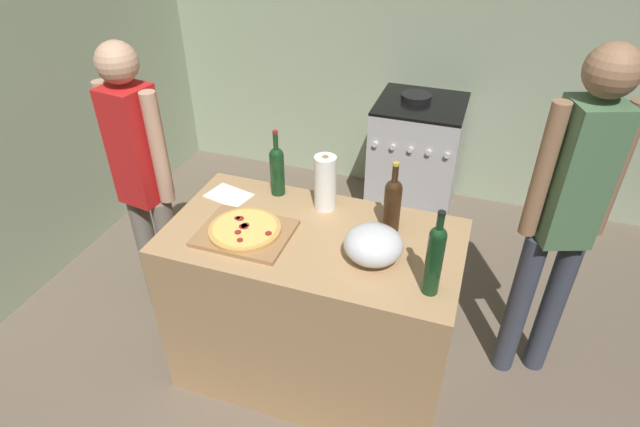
{
  "coord_description": "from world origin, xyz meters",
  "views": [
    {
      "loc": [
        0.64,
        -1.03,
        2.28
      ],
      "look_at": [
        0.01,
        0.79,
        0.95
      ],
      "focal_mm": 29.11,
      "sensor_mm": 36.0,
      "label": 1
    }
  ],
  "objects_px": {
    "wine_bottle_green": "(277,169)",
    "person_in_stripes": "(143,177)",
    "pizza": "(245,229)",
    "paper_towel_roll": "(325,183)",
    "mixing_bowl": "(373,245)",
    "person_in_red": "(566,211)",
    "stove": "(415,159)",
    "wine_bottle_amber": "(435,257)",
    "wine_bottle_dark": "(392,203)"
  },
  "relations": [
    {
      "from": "paper_towel_roll",
      "to": "wine_bottle_green",
      "type": "bearing_deg",
      "value": 170.57
    },
    {
      "from": "pizza",
      "to": "person_in_red",
      "type": "bearing_deg",
      "value": 20.15
    },
    {
      "from": "mixing_bowl",
      "to": "stove",
      "type": "bearing_deg",
      "value": 93.05
    },
    {
      "from": "paper_towel_roll",
      "to": "person_in_stripes",
      "type": "relative_size",
      "value": 0.17
    },
    {
      "from": "pizza",
      "to": "wine_bottle_green",
      "type": "distance_m",
      "value": 0.38
    },
    {
      "from": "person_in_stripes",
      "to": "person_in_red",
      "type": "relative_size",
      "value": 0.93
    },
    {
      "from": "mixing_bowl",
      "to": "pizza",
      "type": "bearing_deg",
      "value": -178.03
    },
    {
      "from": "person_in_red",
      "to": "stove",
      "type": "bearing_deg",
      "value": 123.27
    },
    {
      "from": "person_in_red",
      "to": "wine_bottle_green",
      "type": "bearing_deg",
      "value": -174.94
    },
    {
      "from": "wine_bottle_dark",
      "to": "stove",
      "type": "distance_m",
      "value": 1.62
    },
    {
      "from": "pizza",
      "to": "wine_bottle_dark",
      "type": "bearing_deg",
      "value": 22.95
    },
    {
      "from": "mixing_bowl",
      "to": "wine_bottle_green",
      "type": "distance_m",
      "value": 0.67
    },
    {
      "from": "paper_towel_roll",
      "to": "stove",
      "type": "bearing_deg",
      "value": 81.42
    },
    {
      "from": "wine_bottle_green",
      "to": "mixing_bowl",
      "type": "bearing_deg",
      "value": -31.42
    },
    {
      "from": "mixing_bowl",
      "to": "person_in_red",
      "type": "xyz_separation_m",
      "value": [
        0.75,
        0.46,
        0.03
      ]
    },
    {
      "from": "pizza",
      "to": "mixing_bowl",
      "type": "distance_m",
      "value": 0.58
    },
    {
      "from": "mixing_bowl",
      "to": "wine_bottle_amber",
      "type": "relative_size",
      "value": 0.66
    },
    {
      "from": "wine_bottle_dark",
      "to": "wine_bottle_green",
      "type": "bearing_deg",
      "value": 169.02
    },
    {
      "from": "wine_bottle_amber",
      "to": "person_in_red",
      "type": "relative_size",
      "value": 0.21
    },
    {
      "from": "paper_towel_roll",
      "to": "wine_bottle_amber",
      "type": "relative_size",
      "value": 0.74
    },
    {
      "from": "paper_towel_roll",
      "to": "mixing_bowl",
      "type": "bearing_deg",
      "value": -44.52
    },
    {
      "from": "wine_bottle_amber",
      "to": "person_in_red",
      "type": "bearing_deg",
      "value": 49.71
    },
    {
      "from": "paper_towel_roll",
      "to": "person_in_stripes",
      "type": "height_order",
      "value": "person_in_stripes"
    },
    {
      "from": "paper_towel_roll",
      "to": "wine_bottle_dark",
      "type": "height_order",
      "value": "wine_bottle_dark"
    },
    {
      "from": "wine_bottle_green",
      "to": "person_in_stripes",
      "type": "xyz_separation_m",
      "value": [
        -0.7,
        -0.13,
        -0.11
      ]
    },
    {
      "from": "wine_bottle_green",
      "to": "wine_bottle_amber",
      "type": "relative_size",
      "value": 0.91
    },
    {
      "from": "wine_bottle_green",
      "to": "person_in_stripes",
      "type": "bearing_deg",
      "value": -169.48
    },
    {
      "from": "mixing_bowl",
      "to": "stove",
      "type": "height_order",
      "value": "mixing_bowl"
    },
    {
      "from": "wine_bottle_green",
      "to": "stove",
      "type": "relative_size",
      "value": 0.36
    },
    {
      "from": "paper_towel_roll",
      "to": "person_in_stripes",
      "type": "xyz_separation_m",
      "value": [
        -0.96,
        -0.09,
        -0.11
      ]
    },
    {
      "from": "wine_bottle_dark",
      "to": "person_in_red",
      "type": "bearing_deg",
      "value": 17.76
    },
    {
      "from": "stove",
      "to": "mixing_bowl",
      "type": "bearing_deg",
      "value": -86.95
    },
    {
      "from": "mixing_bowl",
      "to": "person_in_stripes",
      "type": "distance_m",
      "value": 1.28
    },
    {
      "from": "mixing_bowl",
      "to": "person_in_stripes",
      "type": "height_order",
      "value": "person_in_stripes"
    },
    {
      "from": "pizza",
      "to": "person_in_red",
      "type": "distance_m",
      "value": 1.41
    },
    {
      "from": "person_in_stripes",
      "to": "paper_towel_roll",
      "type": "bearing_deg",
      "value": 5.15
    },
    {
      "from": "paper_towel_roll",
      "to": "person_in_stripes",
      "type": "distance_m",
      "value": 0.97
    },
    {
      "from": "paper_towel_roll",
      "to": "wine_bottle_green",
      "type": "xyz_separation_m",
      "value": [
        -0.26,
        0.04,
        0.0
      ]
    },
    {
      "from": "pizza",
      "to": "paper_towel_roll",
      "type": "xyz_separation_m",
      "value": [
        0.26,
        0.32,
        0.1
      ]
    },
    {
      "from": "wine_bottle_green",
      "to": "wine_bottle_amber",
      "type": "bearing_deg",
      "value": -29.28
    },
    {
      "from": "stove",
      "to": "person_in_red",
      "type": "xyz_separation_m",
      "value": [
        0.84,
        -1.28,
        0.56
      ]
    },
    {
      "from": "pizza",
      "to": "person_in_stripes",
      "type": "distance_m",
      "value": 0.73
    },
    {
      "from": "stove",
      "to": "paper_towel_roll",
      "type": "bearing_deg",
      "value": -98.58
    },
    {
      "from": "pizza",
      "to": "wine_bottle_dark",
      "type": "relative_size",
      "value": 0.94
    },
    {
      "from": "wine_bottle_dark",
      "to": "paper_towel_roll",
      "type": "bearing_deg",
      "value": 167.81
    },
    {
      "from": "wine_bottle_green",
      "to": "person_in_stripes",
      "type": "relative_size",
      "value": 0.21
    },
    {
      "from": "stove",
      "to": "wine_bottle_dark",
      "type": "bearing_deg",
      "value": -85.62
    },
    {
      "from": "pizza",
      "to": "wine_bottle_amber",
      "type": "relative_size",
      "value": 0.86
    },
    {
      "from": "mixing_bowl",
      "to": "paper_towel_roll",
      "type": "height_order",
      "value": "paper_towel_roll"
    },
    {
      "from": "paper_towel_roll",
      "to": "person_in_red",
      "type": "xyz_separation_m",
      "value": [
        1.06,
        0.16,
        -0.02
      ]
    }
  ]
}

